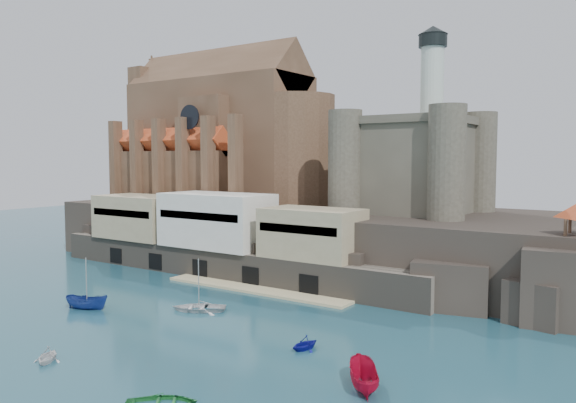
% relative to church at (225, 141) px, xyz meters
% --- Properties ---
extents(ground, '(300.00, 300.00, 0.00)m').
position_rel_church_xyz_m(ground, '(24.13, -41.85, -22.13)').
color(ground, '#194454').
rests_on(ground, ground).
extents(promontory, '(100.00, 36.00, 10.00)m').
position_rel_church_xyz_m(promontory, '(23.94, -2.48, -17.20)').
color(promontory, black).
rests_on(promontory, ground).
extents(quay, '(70.00, 12.00, 13.05)m').
position_rel_church_xyz_m(quay, '(13.94, -18.78, -16.06)').
color(quay, '#675F52').
rests_on(quay, ground).
extents(church, '(47.00, 25.93, 30.51)m').
position_rel_church_xyz_m(church, '(0.00, 0.00, 0.00)').
color(church, '#513826').
rests_on(church, promontory).
extents(castle_keep, '(21.20, 21.20, 29.30)m').
position_rel_church_xyz_m(castle_keep, '(40.21, -0.78, -3.81)').
color(castle_keep, '#4A473A').
rests_on(castle_keep, promontory).
extents(boat_1, '(3.32, 3.05, 3.29)m').
position_rel_church_xyz_m(boat_1, '(27.56, -56.65, -22.13)').
color(boat_1, silver).
rests_on(boat_1, ground).
extents(boat_2, '(2.82, 2.79, 5.67)m').
position_rel_church_xyz_m(boat_2, '(15.03, -43.40, -22.13)').
color(boat_2, navy).
rests_on(boat_2, ground).
extents(boat_5, '(3.13, 3.14, 5.92)m').
position_rel_church_xyz_m(boat_5, '(54.13, -45.68, -22.13)').
color(boat_5, '#B30A2C').
rests_on(boat_5, ground).
extents(boat_6, '(3.63, 4.68, 6.55)m').
position_rel_church_xyz_m(boat_6, '(26.87, -36.01, -22.13)').
color(boat_6, silver).
rests_on(boat_6, ground).
extents(boat_7, '(3.12, 2.26, 3.28)m').
position_rel_church_xyz_m(boat_7, '(45.16, -40.47, -22.13)').
color(boat_7, '#10138F').
rests_on(boat_7, ground).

